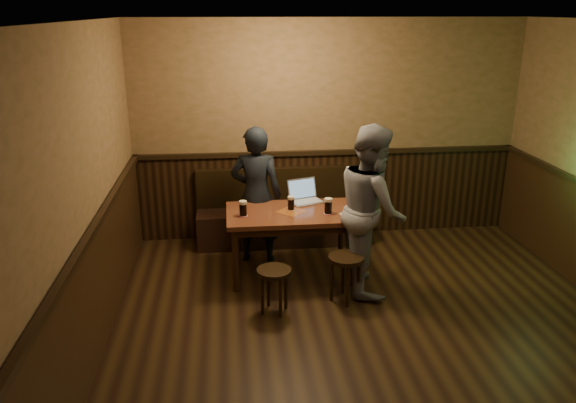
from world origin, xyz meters
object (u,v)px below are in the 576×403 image
Objects in this scene: person_suit at (256,195)px; laptop at (305,196)px; pint_mid at (291,203)px; bench at (283,219)px; pint_right at (328,206)px; pub_table at (292,220)px; stool_right at (346,265)px; pint_left at (243,208)px; person_grey at (372,209)px; stool_left at (274,278)px.

laptop is at bearing 179.44° from person_suit.
laptop is (0.19, 0.27, -0.01)m from pint_mid.
bench is 1.28m from pint_right.
pint_right is 0.48m from laptop.
stool_right is (0.48, -0.65, -0.27)m from pub_table.
laptop reaches higher than pint_left.
person_suit is (-0.37, 0.45, 0.16)m from pub_table.
person_suit is at bearing 148.53° from laptop.
bench is at bearing 86.92° from laptop.
stool_right is 2.84× the size of pint_right.
laptop is at bearing 29.43° from pint_left.
person_grey reaches higher than person_suit.
stool_right is at bearing -53.46° from pub_table.
pub_table is at bearing 8.42° from pint_left.
pint_mid reaches higher than stool_right.
pub_table is at bearing 164.69° from pint_right.
pint_left is (-0.54, -0.08, 0.19)m from pub_table.
person_suit reaches higher than stool_right.
pub_table is 0.42m from laptop.
stool_left is at bearing -107.18° from pint_mid.
person_suit is at bearing 132.78° from pint_mid.
laptop is at bearing 106.71° from stool_right.
pint_mid is 0.91m from person_grey.
person_grey reaches higher than stool_left.
laptop reaches higher than stool_right.
laptop reaches higher than pint_right.
stool_left is at bearing 114.16° from person_grey.
pint_left is 0.97× the size of pint_right.
pint_mid is (-0.00, 0.06, 0.18)m from pub_table.
person_grey reaches higher than stool_right.
pint_right is 0.94m from person_suit.
laptop is at bearing 114.59° from pint_right.
pint_left is 0.93m from pint_right.
pint_left is at bearing 79.77° from person_grey.
bench is 1.72m from stool_right.
bench is at bearing 32.57° from person_grey.
person_suit is (-0.55, 0.12, -0.01)m from laptop.
bench is at bearing 63.29° from pint_left.
laptop is (0.19, -0.66, 0.52)m from bench.
person_suit is at bearing 72.08° from pint_left.
pint_mid is at bearing 144.57° from person_suit.
bench is 1.82m from stool_left.
bench reaches higher than pint_right.
pint_left is (-0.54, -1.07, 0.54)m from bench.
person_grey is (0.80, -0.37, 0.23)m from pub_table.
person_grey is at bearing -59.31° from bench.
stool_left is 2.94× the size of pint_mid.
stool_right is 3.17× the size of pint_mid.
pint_right reaches higher than pint_mid.
pint_left reaches higher than pint_mid.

